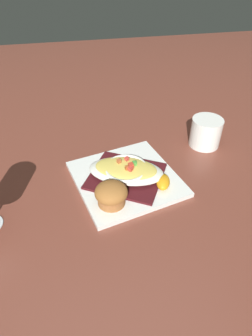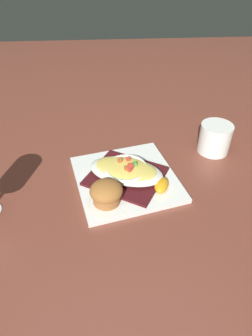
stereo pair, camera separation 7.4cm
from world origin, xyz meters
name	(u,v)px [view 2 (the right image)]	position (x,y,z in m)	size (l,w,h in m)	color
ground_plane	(126,180)	(0.00, 0.00, 0.00)	(2.60, 2.60, 0.00)	brown
square_plate	(126,179)	(0.00, 0.00, 0.01)	(0.25, 0.25, 0.01)	white
folded_napkin	(126,176)	(0.00, 0.00, 0.02)	(0.18, 0.16, 0.01)	#411115
gratin_dish	(126,170)	(0.00, 0.00, 0.04)	(0.17, 0.22, 0.04)	silver
muffin	(106,193)	(0.08, -0.05, 0.04)	(0.08, 0.08, 0.05)	#9F6031
orange_garnish	(161,185)	(0.05, 0.08, 0.02)	(0.07, 0.06, 0.03)	#51205F
coffee_mug	(215,139)	(-0.12, 0.27, 0.04)	(0.11, 0.10, 0.09)	white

